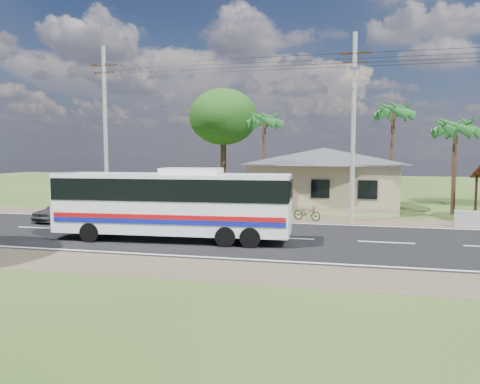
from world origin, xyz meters
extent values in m
plane|color=#264017|center=(0.00, 0.00, 0.00)|extent=(120.00, 120.00, 0.00)
cube|color=black|center=(0.00, 0.00, 0.01)|extent=(120.00, 10.00, 0.02)
cube|color=brown|center=(0.00, 6.50, 0.01)|extent=(120.00, 3.00, 0.01)
cube|color=brown|center=(0.00, -6.50, 0.01)|extent=(120.00, 3.00, 0.01)
cube|color=silver|center=(0.00, 4.70, 0.03)|extent=(120.00, 0.15, 0.01)
cube|color=silver|center=(0.00, -4.70, 0.03)|extent=(120.00, 0.15, 0.01)
cube|color=silver|center=(0.00, 0.00, 0.03)|extent=(120.00, 0.15, 0.01)
cube|color=tan|center=(1.00, 13.00, 1.60)|extent=(10.00, 8.00, 3.20)
cube|color=#4C4F54|center=(1.00, 13.00, 3.25)|extent=(10.60, 8.60, 0.10)
pyramid|color=#4C4F54|center=(1.00, 13.00, 4.40)|extent=(12.40, 10.00, 1.20)
cube|color=black|center=(-2.00, 8.98, 1.70)|extent=(1.20, 0.08, 1.20)
cube|color=black|center=(1.00, 8.98, 1.70)|extent=(1.20, 0.08, 1.20)
cube|color=black|center=(4.00, 8.98, 1.70)|extent=(1.20, 0.08, 1.20)
cylinder|color=#372014|center=(10.70, 10.30, 1.30)|extent=(0.16, 0.16, 2.60)
cylinder|color=#9E9E99|center=(-13.00, 6.50, 5.50)|extent=(0.26, 0.26, 11.00)
cube|color=#372014|center=(-13.00, 6.50, 9.80)|extent=(1.80, 0.12, 0.12)
cube|color=#372014|center=(-13.00, 6.50, 9.30)|extent=(1.40, 0.10, 0.10)
cylinder|color=#9E9E99|center=(3.00, 6.50, 5.50)|extent=(0.26, 0.26, 11.00)
cube|color=#372014|center=(3.00, 6.50, 9.80)|extent=(1.80, 0.12, 0.12)
cube|color=#372014|center=(3.00, 6.50, 9.30)|extent=(1.40, 0.10, 0.10)
cylinder|color=gray|center=(3.00, 5.50, 8.60)|extent=(0.08, 2.00, 0.08)
cube|color=gray|center=(3.00, 4.50, 8.60)|extent=(0.50, 0.18, 0.12)
cylinder|color=black|center=(-5.00, 6.50, 9.60)|extent=(16.00, 0.02, 0.02)
cylinder|color=#47301E|center=(9.50, 11.00, 3.00)|extent=(0.28, 0.28, 6.00)
cylinder|color=#47301E|center=(6.00, 15.50, 3.75)|extent=(0.28, 0.28, 7.50)
cylinder|color=#47301E|center=(-4.00, 16.00, 3.50)|extent=(0.28, 0.28, 7.00)
cylinder|color=#47301E|center=(-8.00, 18.00, 2.97)|extent=(0.50, 0.50, 5.95)
ellipsoid|color=#123A0F|center=(-8.00, 18.00, 7.15)|extent=(6.00, 6.00, 4.92)
cube|color=white|center=(-5.13, -1.68, 1.76)|extent=(10.94, 2.86, 2.71)
cube|color=black|center=(-5.13, -1.68, 2.44)|extent=(10.99, 2.91, 0.99)
cube|color=black|center=(-10.54, -1.98, 2.12)|extent=(0.22, 2.08, 1.62)
cube|color=#AA0A0F|center=(-5.07, -2.82, 1.26)|extent=(10.64, 0.63, 0.20)
cube|color=#0D1493|center=(-5.07, -2.82, 1.04)|extent=(10.64, 0.63, 0.20)
cube|color=white|center=(-4.23, -1.63, 3.25)|extent=(2.78, 1.59, 0.27)
cylinder|color=black|center=(-8.68, -2.92, 0.45)|extent=(0.92, 0.37, 0.90)
cylinder|color=black|center=(-8.79, -0.84, 0.45)|extent=(0.92, 0.37, 0.90)
cylinder|color=black|center=(-2.37, -2.56, 0.45)|extent=(0.92, 0.37, 0.90)
cylinder|color=black|center=(-2.49, -0.49, 0.45)|extent=(0.92, 0.37, 0.90)
cylinder|color=black|center=(-1.29, -2.50, 0.45)|extent=(0.92, 0.37, 0.90)
cylinder|color=black|center=(-1.40, -0.43, 0.45)|extent=(0.92, 0.37, 0.90)
imported|color=black|center=(0.40, 6.09, 0.46)|extent=(1.86, 1.26, 0.92)
imported|color=#2F2F31|center=(-13.87, 2.71, 0.64)|extent=(2.12, 3.97, 1.29)
camera|label=1|loc=(2.76, -21.90, 4.15)|focal=35.00mm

